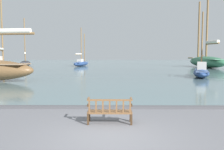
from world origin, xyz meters
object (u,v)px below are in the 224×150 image
object	(u,v)px
sailboat_far_port	(3,64)
sailboat_centre_channel	(25,63)
park_bench	(110,111)
sailboat_distant_harbor	(201,72)
sailboat_outer_starboard	(81,63)
sailboat_outer_port	(207,60)

from	to	relation	value
sailboat_far_port	sailboat_centre_channel	bearing A→B (deg)	91.23
park_bench	sailboat_distant_harbor	bearing A→B (deg)	61.50
sailboat_centre_channel	sailboat_outer_starboard	xyz separation A→B (m)	(10.60, -0.07, -0.01)
sailboat_distant_harbor	sailboat_outer_port	xyz separation A→B (m)	(6.83, 17.06, 0.67)
park_bench	sailboat_far_port	bearing A→B (deg)	120.23
park_bench	sailboat_centre_channel	distance (m)	41.82
sailboat_centre_channel	park_bench	bearing A→B (deg)	-66.44
sailboat_distant_harbor	sailboat_centre_channel	xyz separation A→B (m)	(-25.80, 21.60, 0.07)
sailboat_distant_harbor	sailboat_outer_starboard	distance (m)	26.36
sailboat_outer_starboard	sailboat_distant_harbor	bearing A→B (deg)	-54.79
sailboat_far_port	sailboat_outer_port	distance (m)	32.87
park_bench	sailboat_far_port	world-z (taller)	sailboat_far_port
sailboat_far_port	park_bench	bearing A→B (deg)	-59.77
park_bench	sailboat_distant_harbor	world-z (taller)	sailboat_distant_harbor
sailboat_far_port	sailboat_centre_channel	world-z (taller)	sailboat_far_port
park_bench	sailboat_outer_starboard	bearing A→B (deg)	99.08
sailboat_outer_port	sailboat_far_port	bearing A→B (deg)	-170.40
sailboat_far_port	sailboat_distant_harbor	bearing A→B (deg)	-24.35
park_bench	sailboat_centre_channel	bearing A→B (deg)	113.56
sailboat_distant_harbor	sailboat_centre_channel	world-z (taller)	sailboat_centre_channel
sailboat_far_port	sailboat_distant_harbor	distance (m)	28.08
sailboat_distant_harbor	sailboat_centre_channel	size ratio (longest dim) A/B	0.73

